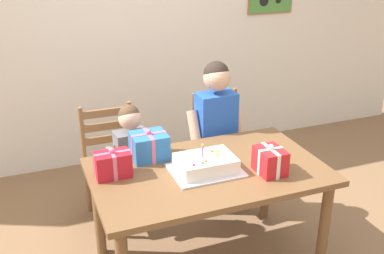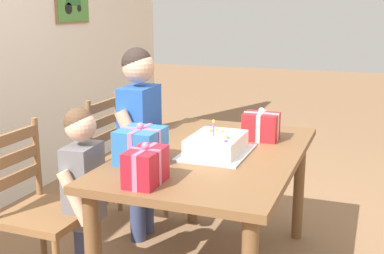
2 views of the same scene
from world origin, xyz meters
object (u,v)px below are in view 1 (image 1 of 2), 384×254
object	(u,v)px
chair_left	(112,165)
child_older	(216,124)
gift_box_red_large	(270,161)
dining_table	(208,182)
birthday_cake	(206,164)
gift_box_beside_cake	(113,164)
child_younger	(132,156)
chair_right	(221,146)
gift_box_corner_small	(149,146)

from	to	relation	value
chair_left	child_older	xyz separation A→B (m)	(0.79, -0.21, 0.31)
gift_box_red_large	chair_left	size ratio (longest dim) A/B	0.23
dining_table	birthday_cake	xyz separation A→B (m)	(-0.03, -0.02, 0.14)
gift_box_beside_cake	child_younger	size ratio (longest dim) A/B	0.22
chair_right	gift_box_corner_small	bearing A→B (deg)	-145.80
birthday_cake	chair_right	xyz separation A→B (m)	(0.50, 0.84, -0.33)
birthday_cake	chair_left	world-z (taller)	birthday_cake
chair_right	gift_box_red_large	bearing A→B (deg)	-97.10
chair_left	chair_right	bearing A→B (deg)	0.00
gift_box_beside_cake	chair_right	distance (m)	1.31
child_younger	chair_right	bearing A→B (deg)	14.17
gift_box_corner_small	gift_box_beside_cake	bearing A→B (deg)	-149.93
child_younger	chair_left	bearing A→B (deg)	118.64
gift_box_beside_cake	gift_box_corner_small	size ratio (longest dim) A/B	0.93
gift_box_corner_small	child_older	xyz separation A→B (m)	(0.63, 0.32, -0.06)
gift_box_beside_cake	child_older	size ratio (longest dim) A/B	0.18
child_younger	birthday_cake	bearing A→B (deg)	-62.73
child_older	child_younger	size ratio (longest dim) A/B	1.25
gift_box_red_large	chair_right	xyz separation A→B (m)	(0.12, 1.00, -0.36)
gift_box_corner_small	child_younger	distance (m)	0.39
gift_box_corner_small	chair_left	bearing A→B (deg)	107.00
dining_table	chair_left	size ratio (longest dim) A/B	1.62
birthday_cake	gift_box_corner_small	size ratio (longest dim) A/B	1.84
chair_left	chair_right	size ratio (longest dim) A/B	1.00
gift_box_red_large	gift_box_corner_small	bearing A→B (deg)	144.07
gift_box_beside_cake	chair_left	xyz separation A→B (m)	(0.12, 0.69, -0.36)
chair_left	gift_box_corner_small	bearing A→B (deg)	-73.00
birthday_cake	chair_right	world-z (taller)	birthday_cake
dining_table	gift_box_beside_cake	xyz separation A→B (m)	(-0.59, 0.13, 0.18)
gift_box_red_large	chair_left	distance (m)	1.33
chair_left	child_younger	size ratio (longest dim) A/B	0.90
chair_right	child_older	world-z (taller)	child_older
child_older	gift_box_red_large	bearing A→B (deg)	-88.56
gift_box_beside_cake	child_younger	xyz separation A→B (m)	(0.23, 0.48, -0.21)
gift_box_red_large	chair_right	bearing A→B (deg)	82.90
chair_right	child_younger	world-z (taller)	child_younger
gift_box_beside_cake	chair_left	size ratio (longest dim) A/B	0.24
birthday_cake	chair_left	size ratio (longest dim) A/B	0.48
child_younger	child_older	bearing A→B (deg)	-0.05
child_older	child_younger	xyz separation A→B (m)	(-0.68, 0.00, -0.16)
child_younger	gift_box_red_large	bearing A→B (deg)	-48.55
chair_left	child_younger	world-z (taller)	child_younger
gift_box_red_large	child_younger	bearing A→B (deg)	131.45
gift_box_corner_small	child_older	size ratio (longest dim) A/B	0.19
gift_box_corner_small	child_older	world-z (taller)	child_older
gift_box_red_large	child_younger	size ratio (longest dim) A/B	0.20
birthday_cake	gift_box_red_large	bearing A→B (deg)	-22.95
birthday_cake	gift_box_red_large	distance (m)	0.40
gift_box_corner_small	dining_table	bearing A→B (deg)	-43.52
gift_box_red_large	child_older	bearing A→B (deg)	91.44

